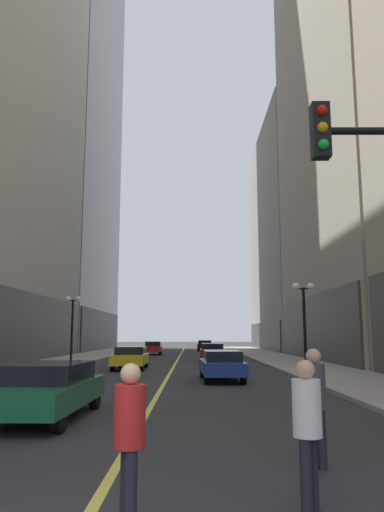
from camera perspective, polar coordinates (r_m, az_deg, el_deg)
The scene contains 17 objects.
ground_plane at distance 38.91m, azimuth -1.74°, elevation -12.13°, with size 200.00×200.00×0.00m, color #2D2D30.
sidewalk_left at distance 40.01m, azimuth -13.89°, elevation -11.68°, with size 4.50×78.00×0.15m, color #9E9991.
sidewalk_right at distance 39.52m, azimuth 10.57°, elevation -11.82°, with size 4.50×78.00×0.15m, color #9E9991.
lane_centre_stripe at distance 38.91m, azimuth -1.74°, elevation -12.12°, with size 0.16×70.00×0.01m, color #E5D64C.
building_left_far at distance 75.92m, azimuth -15.24°, elevation 19.97°, with size 14.41×26.00×77.29m.
building_right_far at distance 66.81m, azimuth 13.11°, elevation 2.02°, with size 11.78×26.00×29.51m.
car_green at distance 12.89m, azimuth -16.49°, elevation -14.58°, with size 2.00×4.82×1.32m.
car_blue at distance 22.33m, azimuth 3.48°, elevation -12.48°, with size 1.90×4.80×1.32m.
car_yellow at distance 29.59m, azimuth -7.16°, elevation -11.60°, with size 1.89×4.45×1.32m.
car_maroon at distance 39.90m, azimuth 2.41°, elevation -11.01°, with size 2.09×4.55×1.32m.
car_red at distance 50.81m, azimuth -4.52°, elevation -10.59°, with size 1.83×4.47×1.32m.
car_black at distance 61.38m, azimuth 1.54°, elevation -10.36°, with size 1.98×4.53×1.32m.
pedestrian_in_white_shirt at distance 6.21m, azimuth 13.32°, elevation -18.33°, with size 0.48×0.48×1.72m.
pedestrian_in_red_jacket at distance 5.58m, azimuth -7.27°, elevation -19.64°, with size 0.44×0.44×1.71m.
pedestrian_with_orange_bag at distance 8.11m, azimuth 14.17°, elevation -15.70°, with size 0.38×0.38×1.80m.
street_lamp_left_far at distance 32.02m, azimuth -13.75°, elevation -6.68°, with size 1.06×0.36×4.43m.
street_lamp_right_mid at distance 23.50m, azimuth 12.96°, elevation -5.91°, with size 1.06×0.36×4.43m.
Camera 1 is at (1.17, -3.84, 2.02)m, focal length 34.28 mm.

